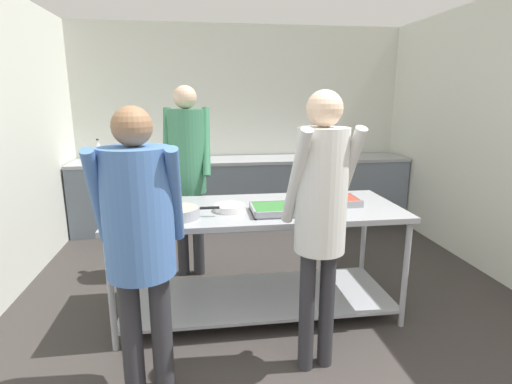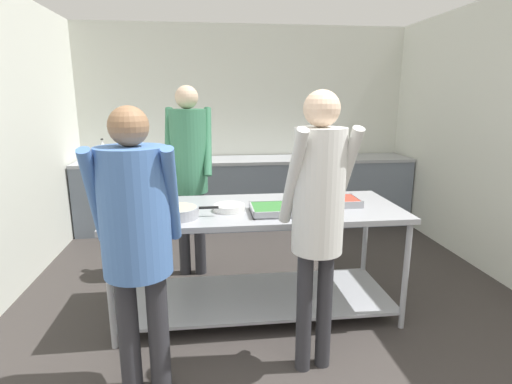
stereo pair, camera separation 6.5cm
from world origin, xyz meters
name	(u,v)px [view 2 (the right image)]	position (x,y,z in m)	size (l,w,h in m)	color
wall_rear	(245,126)	(0.00, 4.39, 1.32)	(4.53, 0.06, 2.65)	silver
wall_right	(508,140)	(2.24, 2.19, 1.32)	(0.06, 4.51, 2.65)	silver
back_counter	(248,192)	(0.00, 4.02, 0.46)	(4.37, 0.65, 0.92)	slate
serving_counter	(258,242)	(-0.14, 1.77, 0.59)	(2.21, 0.88, 0.88)	#9EA0A8
sauce_pan	(178,212)	(-0.74, 1.58, 0.92)	(0.43, 0.29, 0.08)	#9EA0A8
plate_stack	(229,208)	(-0.37, 1.71, 0.90)	(0.24, 0.24, 0.05)	white
serving_tray_roast	(282,210)	(0.02, 1.61, 0.90)	(0.46, 0.32, 0.05)	#9EA0A8
serving_tray_vegetables	(335,202)	(0.48, 1.78, 0.90)	(0.38, 0.27, 0.05)	#9EA0A8
guest_serving_left	(318,203)	(0.13, 1.03, 1.11)	(0.44, 0.39, 1.76)	#2D2D33
guest_serving_right	(136,227)	(-0.92, 0.94, 1.03)	(0.47, 0.38, 1.68)	#2D2D33
cook_behind_counter	(189,160)	(-0.69, 2.55, 1.14)	(0.44, 0.36, 1.82)	#2D2D33
water_bottle	(103,151)	(-1.84, 4.03, 1.05)	(0.07, 0.07, 0.29)	silver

